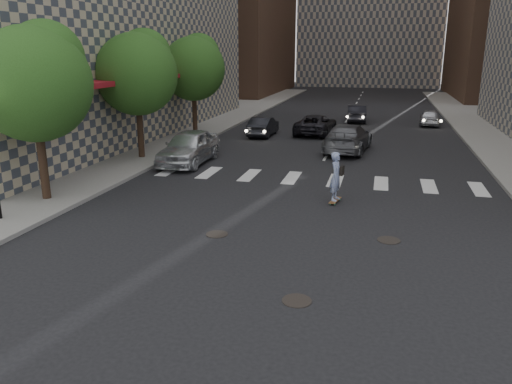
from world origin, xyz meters
TOP-DOWN VIEW (x-y plane):
  - ground at (0.00, 0.00)m, footprint 160.00×160.00m
  - sidewalk_left at (-14.50, 20.00)m, footprint 13.00×80.00m
  - tree_a at (-9.45, 3.14)m, footprint 4.20×4.20m
  - tree_b at (-9.45, 11.14)m, footprint 4.20×4.20m
  - tree_c at (-9.45, 19.14)m, footprint 4.20×4.20m
  - manhole_a at (1.20, -2.50)m, footprint 0.70×0.70m
  - manhole_b at (-2.00, 1.20)m, footprint 0.70×0.70m
  - manhole_c at (3.30, 2.00)m, footprint 0.70×0.70m
  - skateboarder at (1.31, 5.61)m, footprint 0.57×1.02m
  - silver_sedan at (-6.66, 10.70)m, footprint 2.05×5.06m
  - traffic_car_a at (-4.96, 20.00)m, footprint 1.41×3.95m
  - traffic_car_b at (1.01, 15.90)m, footprint 2.79×5.66m
  - traffic_car_c at (-1.59, 21.57)m, footprint 2.65×5.06m
  - traffic_car_d at (6.45, 28.00)m, footprint 1.80×3.83m
  - traffic_car_e at (0.81, 28.72)m, footprint 1.72×4.22m

SIDE VIEW (x-z plane):
  - ground at x=0.00m, z-range 0.00..0.00m
  - manhole_a at x=1.20m, z-range 0.00..0.02m
  - manhole_b at x=-2.00m, z-range 0.00..0.02m
  - manhole_c at x=3.30m, z-range 0.00..0.02m
  - sidewalk_left at x=-14.50m, z-range 0.00..0.15m
  - traffic_car_d at x=6.45m, z-range 0.00..1.27m
  - traffic_car_a at x=-4.96m, z-range 0.00..1.30m
  - traffic_car_c at x=-1.59m, z-range 0.00..1.36m
  - traffic_car_e at x=0.81m, z-range 0.00..1.36m
  - traffic_car_b at x=1.01m, z-range 0.00..1.58m
  - silver_sedan at x=-6.66m, z-range 0.00..1.72m
  - skateboarder at x=1.31m, z-range 0.05..2.02m
  - tree_a at x=-9.45m, z-range 1.35..7.95m
  - tree_b at x=-9.45m, z-range 1.35..7.95m
  - tree_c at x=-9.45m, z-range 1.35..7.95m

